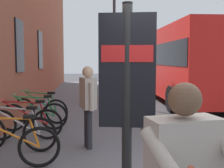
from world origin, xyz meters
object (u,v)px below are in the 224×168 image
object	(u,v)px
bicycle_leaning_wall	(25,123)
bicycle_by_door	(40,110)
pedestrian_near_bus	(88,98)
street_lamp	(114,34)
city_bus	(177,61)
bicycle_beside_lamp	(15,132)
transit_info_sign	(127,86)
bicycle_end_of_row	(34,116)
bicycle_mid_rack	(8,147)

from	to	relation	value
bicycle_leaning_wall	bicycle_by_door	distance (m)	1.73
pedestrian_near_bus	street_lamp	xyz separation A→B (m)	(5.92, -1.08, 1.88)
city_bus	street_lamp	size ratio (longest dim) A/B	2.14
bicycle_beside_lamp	street_lamp	size ratio (longest dim) A/B	0.36
bicycle_beside_lamp	pedestrian_near_bus	distance (m)	1.63
bicycle_leaning_wall	street_lamp	world-z (taller)	street_lamp
city_bus	street_lamp	xyz separation A→B (m)	(-1.76, 3.30, 1.14)
city_bus	bicycle_leaning_wall	bearing A→B (deg)	140.07
transit_info_sign	street_lamp	world-z (taller)	street_lamp
bicycle_beside_lamp	transit_info_sign	bearing A→B (deg)	-147.20
bicycle_beside_lamp	city_bus	size ratio (longest dim) A/B	0.17
bicycle_beside_lamp	city_bus	world-z (taller)	city_bus
transit_info_sign	bicycle_leaning_wall	bearing A→B (deg)	26.77
pedestrian_near_bus	bicycle_leaning_wall	bearing A→B (deg)	64.93
bicycle_beside_lamp	city_bus	xyz separation A→B (m)	(7.78, -5.87, 1.41)
city_bus	bicycle_end_of_row	bearing A→B (deg)	136.63
bicycle_by_door	transit_info_sign	bearing A→B (deg)	-161.43
pedestrian_near_bus	street_lamp	distance (m)	6.31
bicycle_end_of_row	pedestrian_near_bus	distance (m)	2.20
bicycle_leaning_wall	pedestrian_near_bus	world-z (taller)	pedestrian_near_bus
bicycle_by_door	street_lamp	xyz separation A→B (m)	(3.51, -2.51, 2.54)
bicycle_end_of_row	bicycle_beside_lamp	bearing A→B (deg)	178.09
bicycle_leaning_wall	bicycle_end_of_row	bearing A→B (deg)	-2.92
bicycle_mid_rack	transit_info_sign	world-z (taller)	transit_info_sign
bicycle_by_door	pedestrian_near_bus	distance (m)	2.88
bicycle_mid_rack	bicycle_by_door	xyz separation A→B (m)	(3.47, 0.08, 0.00)
bicycle_end_of_row	bicycle_by_door	xyz separation A→B (m)	(0.88, -0.00, 0.00)
bicycle_beside_lamp	bicycle_leaning_wall	xyz separation A→B (m)	(0.79, -0.01, 0.00)
bicycle_mid_rack	bicycle_leaning_wall	distance (m)	1.75
bicycle_mid_rack	pedestrian_near_bus	distance (m)	1.84
bicycle_mid_rack	transit_info_sign	distance (m)	2.90
bicycle_beside_lamp	bicycle_by_door	world-z (taller)	same
bicycle_beside_lamp	transit_info_sign	size ratio (longest dim) A/B	0.73
bicycle_end_of_row	street_lamp	bearing A→B (deg)	-29.78
bicycle_mid_rack	city_bus	distance (m)	10.55
street_lamp	bicycle_leaning_wall	bearing A→B (deg)	153.98
bicycle_end_of_row	transit_info_sign	size ratio (longest dim) A/B	0.74
bicycle_leaning_wall	city_bus	size ratio (longest dim) A/B	0.17
bicycle_end_of_row	city_bus	bearing A→B (deg)	-43.37
city_bus	pedestrian_near_bus	size ratio (longest dim) A/B	6.11
transit_info_sign	street_lamp	xyz separation A→B (m)	(8.95, -0.68, 1.34)
bicycle_mid_rack	bicycle_beside_lamp	bearing A→B (deg)	8.14
bicycle_by_door	street_lamp	world-z (taller)	street_lamp
bicycle_end_of_row	pedestrian_near_bus	world-z (taller)	pedestrian_near_bus
bicycle_by_door	city_bus	xyz separation A→B (m)	(5.27, -5.81, 1.41)
bicycle_by_door	transit_info_sign	size ratio (longest dim) A/B	0.71
bicycle_beside_lamp	bicycle_end_of_row	size ratio (longest dim) A/B	0.99
bicycle_mid_rack	bicycle_leaning_wall	size ratio (longest dim) A/B	1.00
street_lamp	city_bus	bearing A→B (deg)	-61.90
bicycle_beside_lamp	bicycle_by_door	xyz separation A→B (m)	(2.51, -0.06, 0.00)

